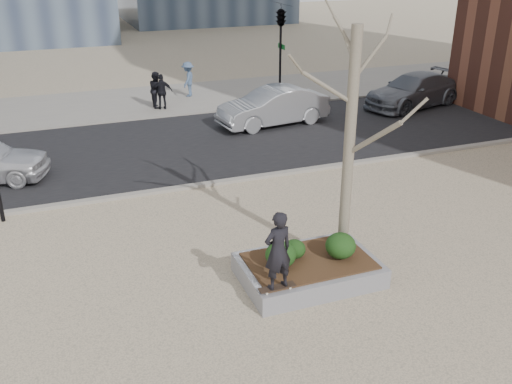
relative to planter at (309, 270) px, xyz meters
name	(u,v)px	position (x,y,z in m)	size (l,w,h in m)	color
ground	(267,288)	(-1.00, 0.00, -0.23)	(120.00, 120.00, 0.00)	#C1AE8E
street	(167,147)	(-1.00, 10.00, -0.21)	(60.00, 8.00, 0.02)	black
far_sidewalk	(134,102)	(-1.00, 17.00, -0.21)	(60.00, 6.00, 0.02)	gray
planter	(309,270)	(0.00, 0.00, 0.00)	(3.00, 2.00, 0.45)	gray
planter_mulch	(309,261)	(0.00, 0.00, 0.25)	(2.70, 1.70, 0.04)	#382314
sycamore_tree	(352,108)	(1.00, 0.30, 3.56)	(2.80, 2.80, 6.60)	gray
shrub_left	(281,255)	(-0.70, -0.02, 0.55)	(0.67, 0.67, 0.57)	#163E13
shrub_middle	(294,249)	(-0.26, 0.22, 0.48)	(0.50, 0.50, 0.43)	#1A3912
shrub_right	(341,246)	(0.70, -0.13, 0.55)	(0.68, 0.68, 0.58)	#123A13
skateboard	(277,288)	(-1.10, -0.79, 0.26)	(0.78, 0.20, 0.07)	black
skateboarder	(278,251)	(-1.10, -0.79, 1.14)	(0.61, 0.40, 1.69)	black
car_silver	(273,107)	(3.78, 11.26, 0.56)	(1.62, 4.63, 1.53)	#A4A7AC
car_third	(413,90)	(10.90, 11.65, 0.53)	(2.07, 5.09, 1.48)	#575A63
pedestrian_a	(156,90)	(-0.14, 15.68, 0.61)	(0.79, 0.62, 1.63)	black
pedestrian_b	(188,79)	(1.73, 17.17, 0.64)	(1.08, 0.62, 1.68)	#475F81
pedestrian_c	(162,92)	(0.03, 15.28, 0.59)	(0.93, 0.39, 1.58)	black
traffic_light_far	(280,54)	(5.50, 14.60, 2.02)	(0.60, 2.48, 4.50)	black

